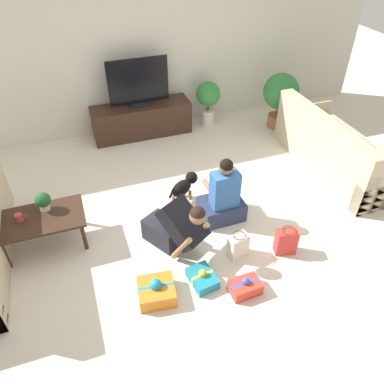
{
  "coord_description": "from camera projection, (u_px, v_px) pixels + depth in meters",
  "views": [
    {
      "loc": [
        -1.07,
        -3.19,
        3.16
      ],
      "look_at": [
        0.07,
        0.03,
        0.45
      ],
      "focal_mm": 35.0,
      "sensor_mm": 36.0,
      "label": 1
    }
  ],
  "objects": [
    {
      "name": "gift_box_c",
      "position": [
        202.0,
        278.0,
        3.87
      ],
      "size": [
        0.28,
        0.35,
        0.18
      ],
      "rotation": [
        0.0,
        0.0,
        0.14
      ],
      "color": "teal",
      "rests_on": "ground_plane"
    },
    {
      "name": "gift_bag_b",
      "position": [
        238.0,
        246.0,
        4.1
      ],
      "size": [
        0.25,
        0.17,
        0.32
      ],
      "rotation": [
        0.0,
        0.0,
        0.23
      ],
      "color": "white",
      "rests_on": "ground_plane"
    },
    {
      "name": "wall_back",
      "position": [
        131.0,
        50.0,
        5.73
      ],
      "size": [
        8.4,
        0.06,
        2.6
      ],
      "color": "beige",
      "rests_on": "ground_plane"
    },
    {
      "name": "person_sitting",
      "position": [
        223.0,
        198.0,
        4.5
      ],
      "size": [
        0.53,
        0.48,
        0.89
      ],
      "rotation": [
        0.0,
        0.0,
        3.16
      ],
      "color": "#283351",
      "rests_on": "ground_plane"
    },
    {
      "name": "dog",
      "position": [
        184.0,
        186.0,
        4.82
      ],
      "size": [
        0.48,
        0.35,
        0.35
      ],
      "rotation": [
        0.0,
        0.0,
        2.13
      ],
      "color": "black",
      "rests_on": "ground_plane"
    },
    {
      "name": "ground_plane",
      "position": [
        187.0,
        223.0,
        4.6
      ],
      "size": [
        16.0,
        16.0,
        0.0
      ],
      "primitive_type": "plane",
      "color": "beige"
    },
    {
      "name": "sofa_right",
      "position": [
        336.0,
        150.0,
        5.37
      ],
      "size": [
        0.87,
        2.08,
        0.83
      ],
      "rotation": [
        0.0,
        0.0,
        1.57
      ],
      "color": "#C6B293",
      "rests_on": "ground_plane"
    },
    {
      "name": "coffee_table",
      "position": [
        41.0,
        221.0,
        4.11
      ],
      "size": [
        0.94,
        0.56,
        0.41
      ],
      "color": "#382319",
      "rests_on": "ground_plane"
    },
    {
      "name": "gift_box_b",
      "position": [
        245.0,
        287.0,
        3.77
      ],
      "size": [
        0.32,
        0.22,
        0.2
      ],
      "rotation": [
        0.0,
        0.0,
        0.04
      ],
      "color": "red",
      "rests_on": "ground_plane"
    },
    {
      "name": "tabletop_plant",
      "position": [
        43.0,
        201.0,
        4.11
      ],
      "size": [
        0.17,
        0.17,
        0.22
      ],
      "color": "beige",
      "rests_on": "coffee_table"
    },
    {
      "name": "potted_plant_back_right",
      "position": [
        208.0,
        98.0,
        6.28
      ],
      "size": [
        0.4,
        0.4,
        0.77
      ],
      "color": "beige",
      "rests_on": "ground_plane"
    },
    {
      "name": "tv_console",
      "position": [
        142.0,
        120.0,
        6.16
      ],
      "size": [
        1.6,
        0.46,
        0.53
      ],
      "color": "#382319",
      "rests_on": "ground_plane"
    },
    {
      "name": "potted_plant_corner_right",
      "position": [
        281.0,
        94.0,
        6.18
      ],
      "size": [
        0.59,
        0.59,
        0.93
      ],
      "color": "#A36042",
      "rests_on": "ground_plane"
    },
    {
      "name": "tv",
      "position": [
        139.0,
        85.0,
        5.79
      ],
      "size": [
        0.95,
        0.2,
        0.75
      ],
      "color": "black",
      "rests_on": "tv_console"
    },
    {
      "name": "gift_box_a",
      "position": [
        156.0,
        291.0,
        3.71
      ],
      "size": [
        0.4,
        0.39,
        0.24
      ],
      "rotation": [
        0.0,
        0.0,
        -0.13
      ],
      "color": "orange",
      "rests_on": "ground_plane"
    },
    {
      "name": "person_kneeling",
      "position": [
        176.0,
        227.0,
        4.07
      ],
      "size": [
        0.66,
        0.83,
        0.78
      ],
      "rotation": [
        0.0,
        0.0,
        0.53
      ],
      "color": "#23232D",
      "rests_on": "ground_plane"
    },
    {
      "name": "mug",
      "position": [
        19.0,
        218.0,
        4.02
      ],
      "size": [
        0.12,
        0.08,
        0.09
      ],
      "color": "#B23D38",
      "rests_on": "coffee_table"
    },
    {
      "name": "gift_bag_a",
      "position": [
        286.0,
        241.0,
        4.14
      ],
      "size": [
        0.25,
        0.18,
        0.34
      ],
      "rotation": [
        0.0,
        0.0,
        -0.22
      ],
      "color": "red",
      "rests_on": "ground_plane"
    }
  ]
}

